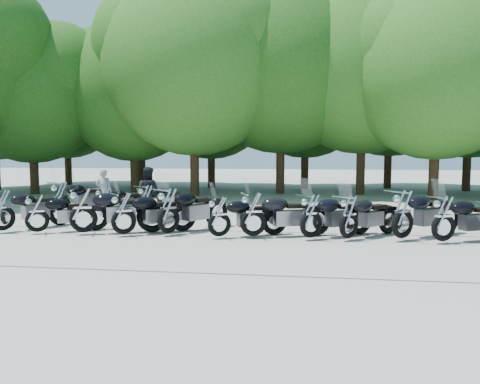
# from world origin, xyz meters

# --- Properties ---
(ground) EXTENTS (90.00, 90.00, 0.00)m
(ground) POSITION_xyz_m (0.00, 0.00, 0.00)
(ground) COLOR gray
(ground) RESTS_ON ground
(tree_1) EXTENTS (6.97, 6.97, 8.55)m
(tree_1) POSITION_xyz_m (-12.04, 11.24, 5.06)
(tree_1) COLOR #3A2614
(tree_1) RESTS_ON ground
(tree_2) EXTENTS (7.31, 7.31, 8.97)m
(tree_2) POSITION_xyz_m (-7.25, 12.84, 5.31)
(tree_2) COLOR #3A2614
(tree_2) RESTS_ON ground
(tree_3) EXTENTS (8.70, 8.70, 10.67)m
(tree_3) POSITION_xyz_m (-3.57, 11.24, 6.32)
(tree_3) COLOR #3A2614
(tree_3) RESTS_ON ground
(tree_4) EXTENTS (9.13, 9.13, 11.20)m
(tree_4) POSITION_xyz_m (0.54, 13.09, 6.64)
(tree_4) COLOR #3A2614
(tree_4) RESTS_ON ground
(tree_5) EXTENTS (9.04, 9.04, 11.10)m
(tree_5) POSITION_xyz_m (4.61, 13.20, 6.57)
(tree_5) COLOR #3A2614
(tree_5) RESTS_ON ground
(tree_6) EXTENTS (8.00, 8.00, 9.82)m
(tree_6) POSITION_xyz_m (7.55, 10.82, 5.81)
(tree_6) COLOR #3A2614
(tree_6) RESTS_ON ground
(tree_9) EXTENTS (7.59, 7.59, 9.32)m
(tree_9) POSITION_xyz_m (-13.53, 17.59, 5.52)
(tree_9) COLOR #3A2614
(tree_9) RESTS_ON ground
(tree_10) EXTENTS (7.78, 7.78, 9.55)m
(tree_10) POSITION_xyz_m (-8.29, 16.97, 5.66)
(tree_10) COLOR #3A2614
(tree_10) RESTS_ON ground
(tree_11) EXTENTS (7.56, 7.56, 9.28)m
(tree_11) POSITION_xyz_m (-3.76, 16.43, 5.49)
(tree_11) COLOR #3A2614
(tree_11) RESTS_ON ground
(tree_12) EXTENTS (7.88, 7.88, 9.67)m
(tree_12) POSITION_xyz_m (1.80, 16.47, 5.72)
(tree_12) COLOR #3A2614
(tree_12) RESTS_ON ground
(tree_13) EXTENTS (8.31, 8.31, 10.20)m
(tree_13) POSITION_xyz_m (6.69, 17.47, 6.04)
(tree_13) COLOR #3A2614
(tree_13) RESTS_ON ground
(tree_14) EXTENTS (8.02, 8.02, 9.84)m
(tree_14) POSITION_xyz_m (10.68, 16.09, 5.83)
(tree_14) COLOR #3A2614
(tree_14) RESTS_ON ground
(motorcycle_0) EXTENTS (1.84, 2.39, 1.33)m
(motorcycle_0) POSITION_xyz_m (-6.37, 0.41, 0.67)
(motorcycle_0) COLOR black
(motorcycle_0) RESTS_ON ground
(motorcycle_1) EXTENTS (2.15, 1.63, 1.20)m
(motorcycle_1) POSITION_xyz_m (-5.35, 0.37, 0.60)
(motorcycle_1) COLOR black
(motorcycle_1) RESTS_ON ground
(motorcycle_2) EXTENTS (2.62, 1.60, 1.42)m
(motorcycle_2) POSITION_xyz_m (-4.05, 0.41, 0.71)
(motorcycle_2) COLOR black
(motorcycle_2) RESTS_ON ground
(motorcycle_3) EXTENTS (2.27, 1.94, 1.30)m
(motorcycle_3) POSITION_xyz_m (-2.91, 0.35, 0.65)
(motorcycle_3) COLOR black
(motorcycle_3) RESTS_ON ground
(motorcycle_4) EXTENTS (2.03, 2.51, 1.42)m
(motorcycle_4) POSITION_xyz_m (-1.78, 0.62, 0.71)
(motorcycle_4) COLOR black
(motorcycle_4) RESTS_ON ground
(motorcycle_5) EXTENTS (2.20, 1.60, 1.21)m
(motorcycle_5) POSITION_xyz_m (-0.38, 0.37, 0.61)
(motorcycle_5) COLOR black
(motorcycle_5) RESTS_ON ground
(motorcycle_6) EXTENTS (2.47, 1.50, 1.34)m
(motorcycle_6) POSITION_xyz_m (0.48, 0.52, 0.67)
(motorcycle_6) COLOR black
(motorcycle_6) RESTS_ON ground
(motorcycle_7) EXTENTS (2.27, 1.96, 1.31)m
(motorcycle_7) POSITION_xyz_m (1.93, 0.48, 0.65)
(motorcycle_7) COLOR black
(motorcycle_7) RESTS_ON ground
(motorcycle_8) EXTENTS (2.09, 2.09, 1.28)m
(motorcycle_8) POSITION_xyz_m (2.86, 0.53, 0.64)
(motorcycle_8) COLOR black
(motorcycle_8) RESTS_ON ground
(motorcycle_9) EXTENTS (2.45, 2.21, 1.44)m
(motorcycle_9) POSITION_xyz_m (4.17, 0.66, 0.72)
(motorcycle_9) COLOR black
(motorcycle_9) RESTS_ON ground
(motorcycle_10) EXTENTS (2.40, 1.62, 1.31)m
(motorcycle_10) POSITION_xyz_m (5.07, 0.44, 0.66)
(motorcycle_10) COLOR black
(motorcycle_10) RESTS_ON ground
(motorcycle_12) EXTENTS (1.84, 2.49, 1.38)m
(motorcycle_12) POSITION_xyz_m (-6.21, 3.19, 0.69)
(motorcycle_12) COLOR black
(motorcycle_12) RESTS_ON ground
(motorcycle_13) EXTENTS (1.73, 2.10, 1.19)m
(motorcycle_13) POSITION_xyz_m (-4.68, 3.14, 0.60)
(motorcycle_13) COLOR black
(motorcycle_13) RESTS_ON ground
(motorcycle_14) EXTENTS (1.83, 2.25, 1.27)m
(motorcycle_14) POSITION_xyz_m (-3.30, 3.27, 0.64)
(motorcycle_14) COLOR black
(motorcycle_14) RESTS_ON ground
(rider_0) EXTENTS (0.62, 0.44, 1.60)m
(rider_0) POSITION_xyz_m (-5.33, 4.59, 0.80)
(rider_0) COLOR #9C9B9E
(rider_0) RESTS_ON ground
(rider_1) EXTENTS (0.89, 0.72, 1.70)m
(rider_1) POSITION_xyz_m (-3.40, 3.71, 0.85)
(rider_1) COLOR black
(rider_1) RESTS_ON ground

